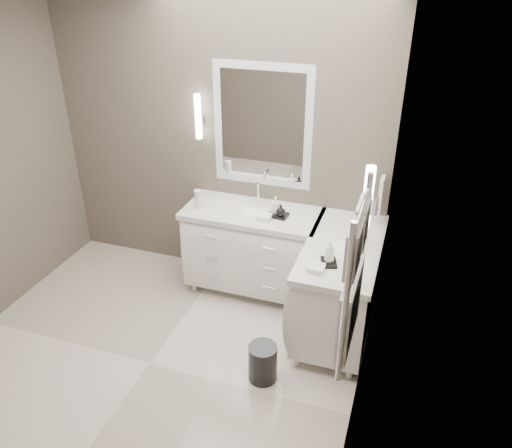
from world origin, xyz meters
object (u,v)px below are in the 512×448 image
(vanity_right, at_px, (340,282))
(waste_bin, at_px, (263,363))
(vanity_back, at_px, (253,246))
(towel_ladder, at_px, (352,285))

(vanity_right, bearing_deg, waste_bin, -119.34)
(vanity_back, bearing_deg, towel_ladder, -55.90)
(towel_ladder, distance_m, waste_bin, 1.50)
(vanity_right, height_order, waste_bin, vanity_right)
(waste_bin, bearing_deg, vanity_right, 60.66)
(vanity_back, bearing_deg, vanity_right, -20.38)
(vanity_back, distance_m, vanity_right, 0.93)
(vanity_back, height_order, vanity_right, same)
(towel_ladder, xyz_separation_m, waste_bin, (-0.65, 0.54, -1.24))
(vanity_right, distance_m, waste_bin, 0.93)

